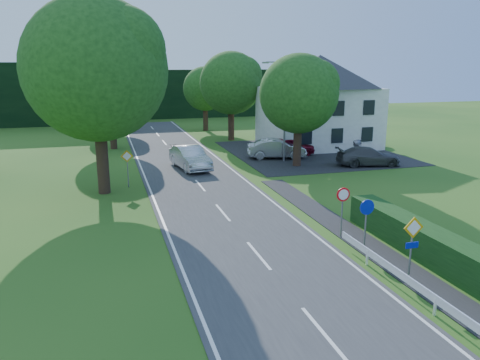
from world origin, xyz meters
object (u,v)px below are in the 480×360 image
object	(u,v)px
parked_car_grey	(368,156)
parked_car_silver_a	(277,149)
motorcycle	(173,149)
parasol	(303,140)
streetlight	(283,106)
moving_car	(190,158)
parked_car_silver_b	(362,139)
parked_car_red	(289,146)

from	to	relation	value
parked_car_grey	parked_car_silver_a	bearing A→B (deg)	62.39
motorcycle	parasol	distance (m)	11.67
motorcycle	parked_car_silver_a	size ratio (longest dim) A/B	0.38
streetlight	parked_car_grey	xyz separation A→B (m)	(5.81, -3.50, -3.71)
moving_car	parked_car_silver_b	size ratio (longest dim) A/B	0.93
moving_car	motorcycle	distance (m)	6.21
parked_car_grey	parasol	distance (m)	7.44
motorcycle	parked_car_grey	distance (m)	16.55
parked_car_grey	parked_car_silver_b	xyz separation A→B (m)	(3.81, 7.50, 0.06)
parked_car_red	parasol	size ratio (longest dim) A/B	1.84
moving_car	streetlight	bearing A→B (deg)	-2.42
streetlight	moving_car	world-z (taller)	streetlight
streetlight	parked_car_red	bearing A→B (deg)	56.98
parked_car_red	parked_car_silver_b	distance (m)	8.25
moving_car	parasol	distance (m)	11.92
moving_car	parked_car_red	xyz separation A→B (m)	(9.31, 3.22, -0.09)
parked_car_grey	parked_car_silver_b	world-z (taller)	parked_car_silver_b
moving_car	parked_car_grey	xyz separation A→B (m)	(13.58, -2.65, -0.14)
motorcycle	parked_car_grey	world-z (taller)	parked_car_grey
parked_car_grey	parasol	xyz separation A→B (m)	(-2.48, 7.00, 0.38)
moving_car	parasol	world-z (taller)	parasol
streetlight	parked_car_silver_a	world-z (taller)	streetlight
parked_car_red	parked_car_grey	distance (m)	7.26
parked_car_red	parked_car_silver_b	bearing A→B (deg)	-71.90
parked_car_silver_a	parasol	xyz separation A→B (m)	(3.37, 2.26, 0.29)
parked_car_grey	parked_car_silver_b	size ratio (longest dim) A/B	0.89
parked_car_grey	moving_car	bearing A→B (deg)	90.38
motorcycle	parked_car_red	bearing A→B (deg)	-10.26
parasol	moving_car	bearing A→B (deg)	-158.59
streetlight	parasol	size ratio (longest dim) A/B	3.29
moving_car	parked_car_red	distance (m)	9.85
parked_car_silver_a	parked_car_silver_b	xyz separation A→B (m)	(9.66, 2.76, -0.03)
streetlight	motorcycle	distance (m)	10.53
streetlight	parked_car_silver_a	xyz separation A→B (m)	(-0.04, 1.24, -3.62)
parked_car_silver_a	parked_car_grey	distance (m)	7.53
parked_car_silver_b	parked_car_grey	bearing A→B (deg)	127.01
streetlight	parked_car_silver_b	size ratio (longest dim) A/B	1.44
motorcycle	parked_car_silver_a	world-z (taller)	parked_car_silver_a
parked_car_grey	parked_car_red	bearing A→B (deg)	47.44
motorcycle	parked_car_grey	xyz separation A→B (m)	(13.99, -8.84, 0.23)
parked_car_silver_b	parasol	world-z (taller)	parasol
parked_car_red	parked_car_grey	xyz separation A→B (m)	(4.27, -5.87, -0.05)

